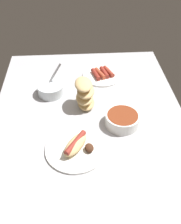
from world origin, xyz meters
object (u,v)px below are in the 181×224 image
plate_hotdog_assembled (76,147)px  bowl_coleslaw (51,89)px  plate_sausages (102,75)px  bowl_chili (122,119)px  bread_stack (85,94)px

plate_hotdog_assembled → bowl_coleslaw: bearing=17.3°
plate_sausages → bowl_chili: size_ratio=1.44×
bowl_coleslaw → plate_sausages: 31.57cm
bread_stack → plate_hotdog_assembled: bread_stack is taller
plate_sausages → plate_hotdog_assembled: bearing=163.4°
bread_stack → plate_hotdog_assembled: 28.99cm
bowl_chili → bowl_coleslaw: bearing=53.0°
bowl_coleslaw → bowl_chili: bearing=-127.0°
bowl_chili → bread_stack: bearing=48.5°
bowl_coleslaw → plate_sausages: (14.47, -27.99, -2.03)cm
plate_hotdog_assembled → bowl_chili: same height
plate_sausages → plate_hotdog_assembled: (-53.25, 15.87, 0.68)cm
bread_stack → plate_sausages: bread_stack is taller
bowl_coleslaw → bowl_chili: size_ratio=1.02×
bowl_coleslaw → bowl_chili: (-24.91, -33.09, -0.05)cm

